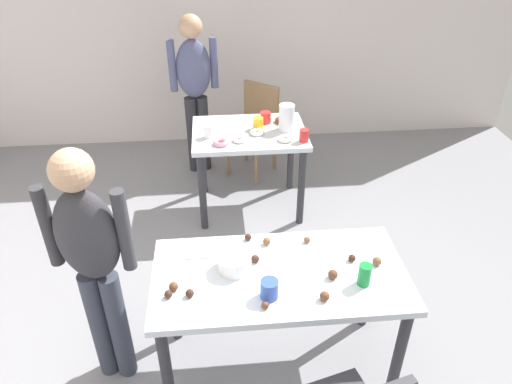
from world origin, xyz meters
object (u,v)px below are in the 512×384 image
dining_table_near (279,287)px  dining_table_far (249,145)px  chair_far_table (255,124)px  person_adult_far (194,83)px  pitcher_far (287,117)px  mixing_bowl (234,262)px  person_girl_near (92,256)px  soda_can (365,275)px

dining_table_near → dining_table_far: 1.71m
chair_far_table → person_adult_far: size_ratio=0.57×
dining_table_near → pitcher_far: bearing=80.6°
dining_table_far → person_adult_far: 0.90m
mixing_bowl → pitcher_far: (0.52, 1.66, 0.06)m
person_girl_near → mixing_bowl: size_ratio=8.37×
mixing_bowl → dining_table_near: bearing=-12.5°
dining_table_near → person_adult_far: 2.50m
dining_table_near → soda_can: soda_can is taller
dining_table_far → chair_far_table: chair_far_table is taller
dining_table_far → soda_can: 1.89m
dining_table_near → person_girl_near: (-0.95, 0.06, 0.25)m
pitcher_far → soda_can: bearing=-86.0°
soda_can → dining_table_near: bearing=163.7°
mixing_bowl → person_girl_near: bearing=179.6°
person_girl_near → dining_table_far: bearing=60.8°
dining_table_near → mixing_bowl: 0.28m
dining_table_far → pitcher_far: (0.31, 0.00, 0.24)m
dining_table_far → chair_far_table: size_ratio=1.07×
dining_table_far → soda_can: (0.44, -1.83, 0.19)m
dining_table_near → mixing_bowl: bearing=167.5°
dining_table_near → mixing_bowl: size_ratio=7.49×
person_adult_far → person_girl_near: bearing=-101.3°
chair_far_table → person_girl_near: (-1.04, -2.34, 0.40)m
person_girl_near → mixing_bowl: person_girl_near is taller
chair_far_table → mixing_bowl: 2.38m
soda_can → person_adult_far: bearing=109.0°
person_adult_far → soda_can: size_ratio=12.52×
person_adult_far → mixing_bowl: bearing=-84.3°
chair_far_table → person_adult_far: person_adult_far is taller
dining_table_near → person_girl_near: 0.98m
person_adult_far → pitcher_far: size_ratio=7.05×
chair_far_table → person_adult_far: 0.70m
person_girl_near → person_adult_far: size_ratio=0.98×
person_adult_far → soda_can: 2.71m
person_girl_near → pitcher_far: size_ratio=6.89×
person_adult_far → pitcher_far: 1.05m
dining_table_near → person_girl_near: person_girl_near is taller
dining_table_near → dining_table_far: same height
dining_table_far → mixing_bowl: mixing_bowl is taller
person_adult_far → mixing_bowl: person_adult_far is taller
chair_far_table → mixing_bowl: bearing=-97.9°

